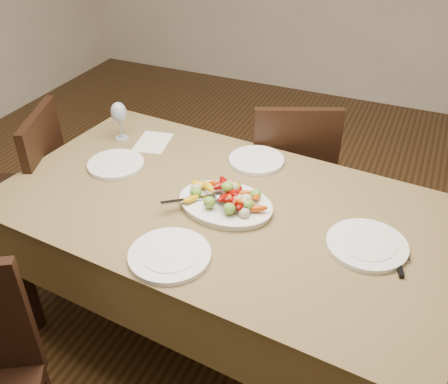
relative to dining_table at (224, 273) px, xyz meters
name	(u,v)px	position (x,y,z in m)	size (l,w,h in m)	color
floor	(184,313)	(-0.23, 0.02, -0.38)	(6.00, 6.00, 0.00)	#362210
dining_table	(224,273)	(0.00, 0.00, 0.00)	(1.84, 1.04, 0.76)	brown
chair_far	(288,173)	(0.05, 0.77, 0.10)	(0.42, 0.42, 0.95)	black
chair_left	(18,198)	(-1.14, -0.02, 0.10)	(0.42, 0.42, 0.95)	black
serving_platter	(225,205)	(0.01, -0.02, 0.39)	(0.38, 0.28, 0.02)	white
roasted_vegetables	(225,194)	(0.01, -0.02, 0.45)	(0.31, 0.21, 0.09)	#6D0503
serving_spoon	(206,198)	(-0.05, -0.05, 0.43)	(0.28, 0.06, 0.03)	#9EA0A8
plate_left	(116,164)	(-0.57, 0.08, 0.39)	(0.25, 0.25, 0.02)	white
plate_right	(367,245)	(0.58, -0.03, 0.39)	(0.29, 0.29, 0.02)	white
plate_far	(256,160)	(0.00, 0.36, 0.39)	(0.25, 0.25, 0.02)	white
plate_near	(170,255)	(-0.05, -0.37, 0.39)	(0.29, 0.29, 0.02)	white
wine_glass	(120,120)	(-0.69, 0.31, 0.48)	(0.08, 0.08, 0.20)	#8C99A5
menu_card	(153,142)	(-0.53, 0.33, 0.38)	(0.15, 0.21, 0.00)	silver
table_knife	(402,261)	(0.70, -0.06, 0.38)	(0.02, 0.20, 0.01)	#9EA0A8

